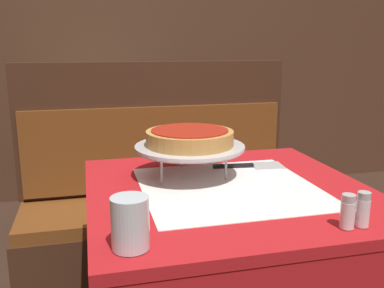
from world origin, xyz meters
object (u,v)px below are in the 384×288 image
Objects in this scene: deep_dish_pizza at (190,137)px; pepper_shaker at (363,210)px; water_glass_near at (130,223)px; condiment_caddy at (85,107)px; dining_table_front at (228,222)px; dining_table_rear at (102,124)px; pizza_pan_stand at (190,148)px; salt_shaker at (348,212)px; booth_bench at (162,221)px; pizza_server at (251,166)px.

pepper_shaker is (0.31, -0.49, -0.09)m from deep_dish_pizza.
deep_dish_pizza is at bearing 62.34° from water_glass_near.
deep_dish_pizza is 1.47m from condiment_caddy.
dining_table_front is 1.07× the size of dining_table_rear.
pizza_pan_stand is (0.22, -1.54, 0.19)m from dining_table_rear.
deep_dish_pizza is 3.41× the size of salt_shaker.
booth_bench reaches higher than water_glass_near.
dining_table_front is 0.89m from booth_bench.
dining_table_front is 0.45m from pepper_shaker.
booth_bench is at bearing 95.00° from dining_table_front.
deep_dish_pizza is 0.59m from pepper_shaker.
dining_table_rear reaches higher than dining_table_front.
salt_shaker is at bearing -87.44° from pizza_server.
salt_shaker is at bearing -61.37° from deep_dish_pizza.
dining_table_rear is 2.79× the size of deep_dish_pizza.
pizza_pan_stand is 4.18× the size of pepper_shaker.
deep_dish_pizza is at bearing 124.27° from dining_table_front.
water_glass_near is at bearing 177.68° from salt_shaker.
water_glass_near is (-0.02, -2.01, 0.15)m from dining_table_rear.
pepper_shaker is at bearing -2.15° from water_glass_near.
pizza_pan_stand is at bearing 0.00° from deep_dish_pizza.
deep_dish_pizza is 2.47× the size of water_glass_near.
water_glass_near is at bearing -87.57° from condiment_caddy.
pizza_pan_stand is 1.26× the size of deep_dish_pizza.
pizza_pan_stand is at bearing -77.17° from condiment_caddy.
water_glass_near is 1.90m from condiment_caddy.
booth_bench is 1.30m from pepper_shaker.
dining_table_rear is 2.09m from salt_shaker.
deep_dish_pizza reaches higher than pizza_server.
salt_shaker is at bearing -76.37° from dining_table_rear.
dining_table_front is 1.70m from dining_table_rear.
salt_shaker is (0.25, -1.17, 0.49)m from booth_bench.
dining_table_front is 2.37× the size of pizza_pan_stand.
booth_bench is at bearing 101.91° from salt_shaker.
water_glass_near is (-0.25, -0.47, -0.04)m from pizza_pan_stand.
water_glass_near is 0.74× the size of condiment_caddy.
pizza_server is 2.99× the size of pepper_shaker.
pizza_server is at bearing -72.49° from dining_table_rear.
condiment_caddy is at bearing 102.83° from pizza_pan_stand.
pepper_shaker is at bearing -76.17° from booth_bench.
deep_dish_pizza is at bearing -81.69° from dining_table_rear.
dining_table_front is 0.62× the size of booth_bench.
pizza_pan_stand is 1.40× the size of pizza_server.
booth_bench reaches higher than pepper_shaker.
salt_shaker is 0.97× the size of pepper_shaker.
pizza_pan_stand is 0.27m from pizza_server.
booth_bench is at bearing 88.38° from deep_dish_pizza.
booth_bench reaches higher than pizza_server.
pepper_shaker is at bearing -75.27° from dining_table_rear.
salt_shaker is at bearing -180.00° from pepper_shaker.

